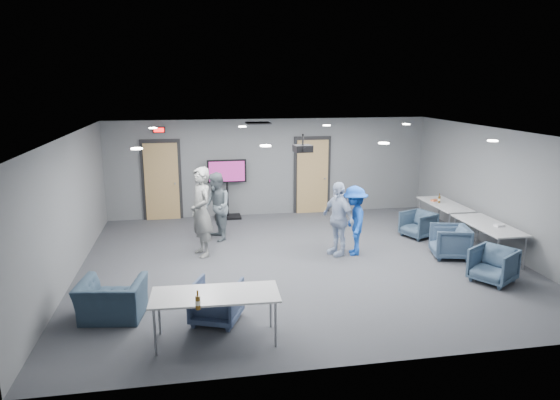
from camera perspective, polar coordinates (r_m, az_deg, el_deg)
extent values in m
plane|color=#35373D|center=(10.59, 2.38, -7.03)|extent=(9.00, 9.00, 0.00)
plane|color=silver|center=(9.98, 2.53, 7.67)|extent=(9.00, 9.00, 0.00)
cube|color=slate|center=(14.06, -1.09, 3.77)|extent=(9.00, 0.02, 2.70)
cube|color=slate|center=(6.52, 10.17, -7.82)|extent=(9.00, 0.02, 2.70)
cube|color=slate|center=(10.23, -22.97, -0.92)|extent=(0.02, 8.00, 2.70)
cube|color=slate|center=(11.99, 23.94, 0.96)|extent=(0.02, 8.00, 2.70)
cube|color=black|center=(13.93, -13.36, 2.19)|extent=(1.06, 0.06, 2.24)
cube|color=tan|center=(13.90, -13.36, 2.04)|extent=(0.90, 0.05, 2.10)
cylinder|color=gray|center=(13.84, -11.91, 1.86)|extent=(0.04, 0.10, 0.04)
cube|color=black|center=(14.31, 3.69, 2.81)|extent=(1.06, 0.06, 2.24)
cube|color=tan|center=(14.28, 3.72, 2.67)|extent=(0.90, 0.05, 2.10)
cylinder|color=gray|center=(14.32, 5.13, 2.47)|extent=(0.04, 0.10, 0.04)
cube|color=black|center=(13.71, -13.67, 7.79)|extent=(0.32, 0.06, 0.16)
cube|color=#FF0C0C|center=(13.67, -13.68, 7.78)|extent=(0.26, 0.02, 0.11)
cube|color=black|center=(12.64, -2.52, 8.79)|extent=(0.60, 0.60, 0.03)
cylinder|color=white|center=(7.99, -16.06, 5.66)|extent=(0.18, 0.18, 0.02)
cylinder|color=white|center=(11.56, -14.33, 7.97)|extent=(0.18, 0.18, 0.02)
cylinder|color=white|center=(8.04, -1.66, 6.21)|extent=(0.18, 0.18, 0.02)
cylinder|color=white|center=(11.59, -4.32, 8.35)|extent=(0.18, 0.18, 0.02)
cylinder|color=white|center=(8.56, 11.78, 6.37)|extent=(0.18, 0.18, 0.02)
cylinder|color=white|center=(11.96, 5.35, 8.49)|extent=(0.18, 0.18, 0.02)
cylinder|color=white|center=(9.49, 23.14, 6.24)|extent=(0.18, 0.18, 0.02)
cylinder|color=white|center=(12.64, 14.22, 8.40)|extent=(0.18, 0.18, 0.02)
imported|color=gray|center=(10.81, -8.98, -1.36)|extent=(0.68, 0.82, 1.94)
imported|color=slate|center=(11.87, -7.30, -0.77)|extent=(0.78, 0.91, 1.63)
imported|color=#AFC1E1|center=(10.85, 6.63, -2.11)|extent=(0.74, 1.03, 1.62)
imported|color=#1A48AB|center=(10.92, 8.48, -2.34)|extent=(0.74, 1.07, 1.52)
imported|color=#324457|center=(12.57, 15.50, -2.71)|extent=(0.90, 0.88, 0.63)
imported|color=#3A4D64|center=(11.33, 18.84, -4.53)|extent=(0.92, 0.91, 0.69)
imported|color=#3A4E64|center=(10.25, 23.17, -6.86)|extent=(1.00, 0.99, 0.66)
imported|color=#3C4B69|center=(8.03, -7.26, -11.44)|extent=(0.93, 0.94, 0.67)
imported|color=#314455|center=(8.48, -18.66, -10.75)|extent=(1.11, 1.00, 0.64)
cube|color=#B0B3B5|center=(13.10, 18.30, -0.45)|extent=(0.71, 1.71, 0.03)
cylinder|color=gray|center=(13.73, 15.67, -1.23)|extent=(0.04, 0.04, 0.70)
cylinder|color=gray|center=(12.41, 18.73, -2.98)|extent=(0.04, 0.04, 0.70)
cylinder|color=gray|center=(13.97, 17.71, -1.12)|extent=(0.04, 0.04, 0.70)
cylinder|color=gray|center=(12.68, 20.92, -2.82)|extent=(0.04, 0.04, 0.70)
cube|color=#B0B3B5|center=(11.52, 22.73, -2.65)|extent=(0.76, 1.82, 0.03)
cylinder|color=gray|center=(12.15, 19.30, -3.36)|extent=(0.04, 0.04, 0.70)
cylinder|color=gray|center=(10.80, 23.58, -5.79)|extent=(0.04, 0.04, 0.70)
cylinder|color=gray|center=(12.45, 21.71, -3.17)|extent=(0.04, 0.04, 0.70)
cylinder|color=gray|center=(11.14, 26.16, -5.48)|extent=(0.04, 0.04, 0.70)
cube|color=#B0B3B5|center=(7.32, -7.42, -10.68)|extent=(1.86, 0.84, 0.03)
cylinder|color=gray|center=(7.79, -1.08, -11.99)|extent=(0.04, 0.04, 0.70)
cylinder|color=gray|center=(7.79, -13.65, -12.37)|extent=(0.04, 0.04, 0.70)
cylinder|color=gray|center=(7.25, -0.50, -14.00)|extent=(0.04, 0.04, 0.70)
cylinder|color=gray|center=(7.26, -14.12, -14.41)|extent=(0.04, 0.04, 0.70)
cylinder|color=#50350D|center=(6.85, -9.37, -11.51)|extent=(0.07, 0.07, 0.19)
cylinder|color=#50350D|center=(6.79, -9.41, -10.48)|extent=(0.02, 0.02, 0.08)
cylinder|color=beige|center=(6.85, -9.37, -11.51)|extent=(0.07, 0.07, 0.06)
cylinder|color=#50350D|center=(13.11, 17.74, 0.04)|extent=(0.06, 0.06, 0.17)
cylinder|color=#50350D|center=(13.08, 17.78, 0.56)|extent=(0.02, 0.02, 0.07)
cylinder|color=beige|center=(13.11, 17.74, 0.04)|extent=(0.06, 0.06, 0.06)
cube|color=#C45931|center=(13.29, 17.25, -0.03)|extent=(0.21, 0.18, 0.04)
cube|color=silver|center=(11.44, 23.76, -2.67)|extent=(0.21, 0.16, 0.04)
cube|color=black|center=(13.96, -5.97, -1.92)|extent=(0.71, 0.51, 0.06)
cylinder|color=black|center=(13.81, -6.04, 0.60)|extent=(0.06, 0.06, 1.22)
cube|color=black|center=(13.68, -6.10, 3.30)|extent=(1.07, 0.07, 0.63)
cube|color=#7D1B60|center=(13.63, -6.09, 3.26)|extent=(0.96, 0.01, 0.55)
cylinder|color=black|center=(9.91, 2.63, 6.93)|extent=(0.04, 0.04, 0.22)
cube|color=black|center=(9.93, 2.62, 5.90)|extent=(0.37, 0.33, 0.14)
cylinder|color=black|center=(9.78, 2.82, 5.78)|extent=(0.08, 0.06, 0.08)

